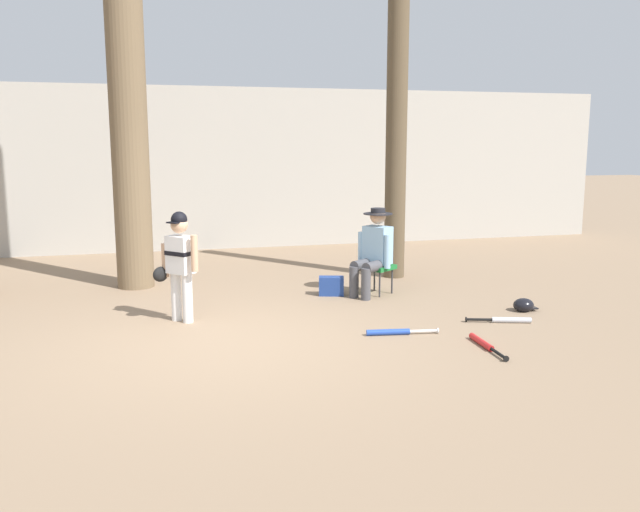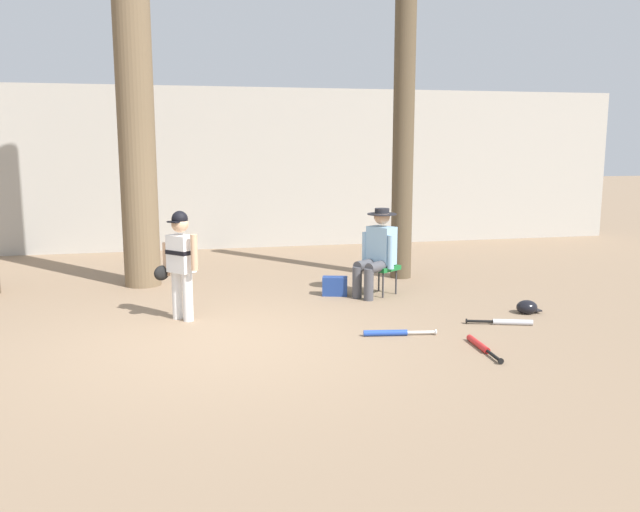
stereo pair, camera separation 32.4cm
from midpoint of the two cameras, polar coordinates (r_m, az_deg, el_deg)
ground_plane at (r=7.12m, az=-7.18°, el=-7.43°), size 60.00×60.00×0.00m
concrete_back_wall at (r=13.37m, az=-10.08°, el=7.35°), size 18.00×0.36×3.15m
tree_near_player at (r=9.99m, az=-14.67°, el=13.26°), size 0.80×0.80×6.34m
tree_behind_spectator at (r=10.34m, az=8.04°, el=9.60°), size 0.44×0.44×4.61m
young_ballplayer at (r=7.96m, az=-10.78°, el=-0.20°), size 0.55×0.47×1.31m
folding_stool at (r=9.27m, az=6.25°, el=-1.08°), size 0.56×0.56×0.41m
seated_spectator at (r=9.14m, az=5.92°, el=0.53°), size 0.65×0.59×1.20m
handbag_beside_stool at (r=9.20m, az=2.29°, el=-2.59°), size 0.38×0.27×0.26m
bat_aluminum_silver at (r=8.10m, az=16.85°, el=-5.44°), size 0.74×0.30×0.07m
bat_red_barrel at (r=7.11m, az=14.87°, el=-7.45°), size 0.11×0.80×0.07m
bat_blue_youth at (r=7.39m, az=7.37°, el=-6.55°), size 0.81×0.18×0.07m
batting_helmet_black at (r=8.69m, az=18.33°, el=-4.19°), size 0.31×0.24×0.18m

